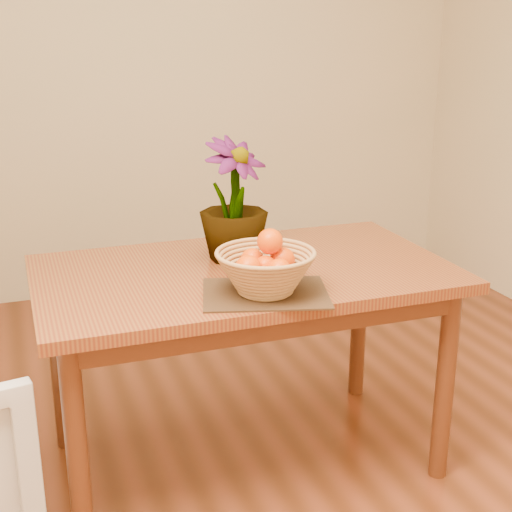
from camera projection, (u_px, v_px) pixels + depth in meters
name	position (u px, v px, depth m)	size (l,w,h in m)	color
floor	(274.00, 507.00, 2.38)	(4.50, 4.50, 0.00)	brown
wall_back	(133.00, 60.00, 3.99)	(4.00, 0.02, 2.70)	beige
table	(244.00, 292.00, 2.45)	(1.40, 0.80, 0.75)	brown
placemat	(265.00, 293.00, 2.19)	(0.38, 0.29, 0.01)	#3B2515
wicker_basket	(265.00, 273.00, 2.17)	(0.31, 0.31, 0.13)	tan
orange_pile	(266.00, 260.00, 2.16)	(0.20, 0.20, 0.14)	#FC5104
potted_plant	(234.00, 200.00, 2.45)	(0.24, 0.24, 0.43)	#1D4714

